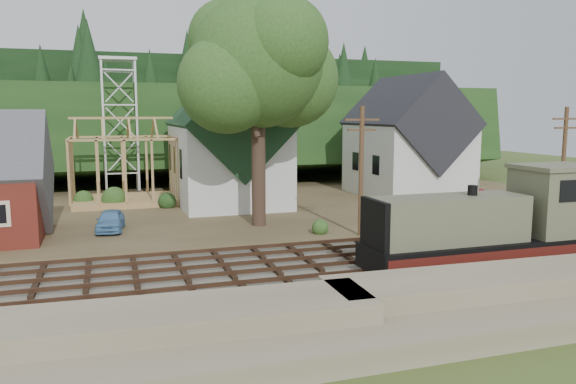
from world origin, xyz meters
name	(u,v)px	position (x,y,z in m)	size (l,w,h in m)	color
ground	(273,273)	(0.00, 0.00, 0.00)	(140.00, 140.00, 0.00)	#384C1E
embankment	(346,341)	(0.00, -8.50, 0.00)	(64.00, 5.00, 1.60)	#7F7259
railroad_bed	(273,272)	(0.00, 0.00, 0.08)	(64.00, 11.00, 0.16)	#726B5B
village_flat	(207,209)	(0.00, 18.00, 0.15)	(64.00, 26.00, 0.30)	brown
hillside	(172,178)	(0.00, 42.00, 0.00)	(70.00, 28.00, 8.00)	#1E3F19
ridge	(159,166)	(0.00, 58.00, 0.00)	(80.00, 20.00, 12.00)	black
church	(227,143)	(2.00, 19.68, 5.18)	(8.40, 15.17, 13.00)	silver
farmhouse	(407,144)	(18.00, 19.00, 4.87)	(8.40, 10.80, 10.60)	silver
timber_frame	(124,167)	(-6.00, 22.00, 3.27)	(8.20, 6.20, 6.99)	tan
lattice_tower	(118,85)	(-6.00, 28.00, 10.03)	(3.20, 3.20, 12.12)	silver
big_tree	(260,71)	(2.17, 10.08, 10.22)	(10.90, 8.40, 14.70)	#38281E
telegraph_pole_near	(361,170)	(7.00, 5.20, 4.25)	(2.20, 0.28, 8.00)	#4C331E
telegraph_pole_far	(563,163)	(22.00, 5.20, 4.25)	(2.20, 0.28, 8.00)	#4C331E
locomotive	(497,227)	(10.30, -3.00, 2.17)	(12.29, 3.07, 4.91)	black
car_blue	(110,220)	(-7.26, 11.21, 0.96)	(1.56, 3.88, 1.32)	#639DD4
car_red	(465,191)	(22.08, 16.03, 0.88)	(1.92, 4.15, 1.15)	red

